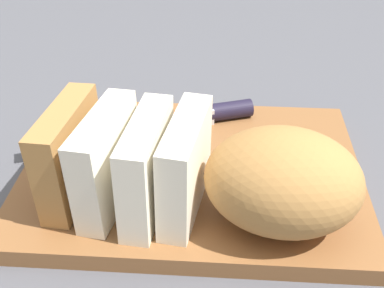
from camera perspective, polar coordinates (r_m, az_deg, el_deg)
name	(u,v)px	position (r m, az deg, el deg)	size (l,w,h in m)	color
ground_plane	(192,180)	(0.58, 0.00, -4.02)	(3.00, 3.00, 0.00)	#4C4C51
cutting_board	(192,173)	(0.58, 0.00, -3.27)	(0.37, 0.28, 0.02)	brown
bread_loaf	(213,172)	(0.48, 2.38, -3.17)	(0.31, 0.15, 0.10)	#A8753D
bread_knife	(198,116)	(0.64, 0.62, 3.07)	(0.27, 0.12, 0.02)	silver
crumb_near_knife	(180,200)	(0.52, -1.29, -6.24)	(0.01, 0.01, 0.01)	#996633
crumb_near_loaf	(186,137)	(0.62, -0.64, 0.81)	(0.00, 0.00, 0.00)	#996633
crumb_stray_left	(265,187)	(0.54, 8.09, -4.70)	(0.00, 0.00, 0.00)	#996633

